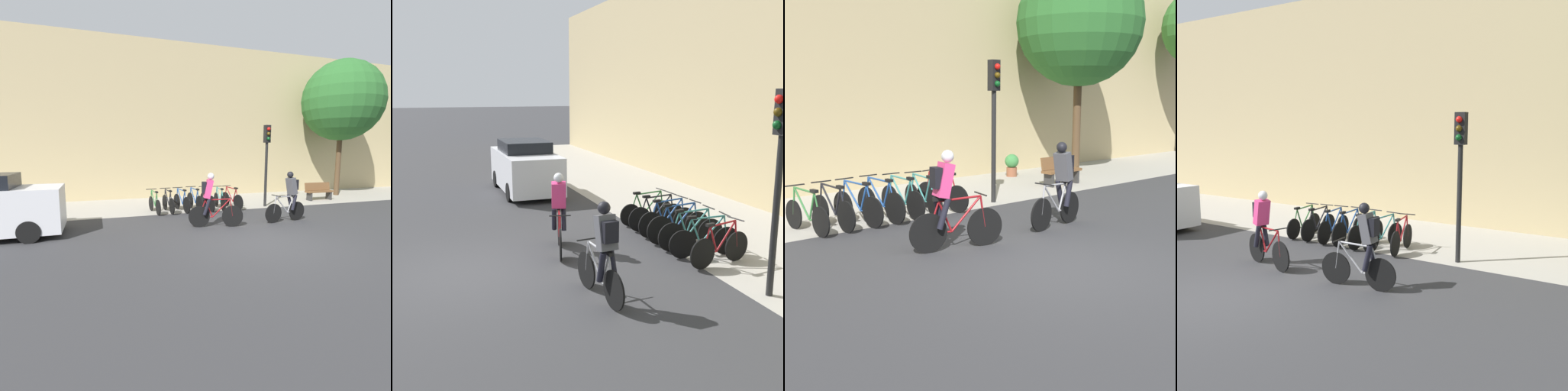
{
  "view_description": "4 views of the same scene",
  "coord_description": "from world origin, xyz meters",
  "views": [
    {
      "loc": [
        -4.33,
        -7.13,
        2.49
      ],
      "look_at": [
        -0.69,
        4.03,
        0.78
      ],
      "focal_mm": 28.0,
      "sensor_mm": 36.0,
      "label": 1
    },
    {
      "loc": [
        9.55,
        -0.92,
        3.6
      ],
      "look_at": [
        1.17,
        2.06,
        1.68
      ],
      "focal_mm": 45.0,
      "sensor_mm": 36.0,
      "label": 2
    },
    {
      "loc": [
        -6.61,
        -5.31,
        2.67
      ],
      "look_at": [
        -0.08,
        2.02,
        0.91
      ],
      "focal_mm": 50.0,
      "sensor_mm": 36.0,
      "label": 3
    },
    {
      "loc": [
        7.71,
        -5.9,
        3.31
      ],
      "look_at": [
        0.92,
        4.12,
        1.58
      ],
      "focal_mm": 45.0,
      "sensor_mm": 36.0,
      "label": 4
    }
  ],
  "objects": [
    {
      "name": "cyclist_pink",
      "position": [
        -0.8,
        2.07,
        0.95
      ],
      "size": [
        1.77,
        0.61,
        1.79
      ],
      "color": "black",
      "rests_on": "ground"
    },
    {
      "name": "street_tree_0",
      "position": [
        8.72,
        6.81,
        5.22
      ],
      "size": [
        4.32,
        4.32,
        7.39
      ],
      "color": "#4C3823",
      "rests_on": "ground"
    },
    {
      "name": "cyclist_grey",
      "position": [
        2.18,
        1.99,
        0.95
      ],
      "size": [
        1.72,
        0.49,
        1.78
      ],
      "color": "black",
      "rests_on": "ground"
    },
    {
      "name": "parked_bike_0",
      "position": [
        -2.13,
        4.94,
        0.38
      ],
      "size": [
        0.46,
        1.65,
        0.94
      ],
      "color": "black",
      "rests_on": "ground"
    },
    {
      "name": "parked_bike_5",
      "position": [
        0.72,
        4.94,
        0.39
      ],
      "size": [
        0.46,
        1.69,
        0.95
      ],
      "color": "black",
      "rests_on": "ground"
    },
    {
      "name": "bench",
      "position": [
        6.5,
        5.62,
        0.46
      ],
      "size": [
        1.5,
        0.44,
        0.89
      ],
      "color": "brown",
      "rests_on": "ground"
    },
    {
      "name": "ground",
      "position": [
        0.0,
        0.0,
        0.0
      ],
      "size": [
        200.0,
        200.0,
        0.0
      ],
      "primitive_type": "plane",
      "color": "#333335"
    },
    {
      "name": "parked_bike_6",
      "position": [
        1.29,
        4.95,
        0.39
      ],
      "size": [
        0.48,
        1.61,
        0.96
      ],
      "color": "black",
      "rests_on": "ground"
    },
    {
      "name": "parked_bike_3",
      "position": [
        -0.42,
        4.94,
        0.41
      ],
      "size": [
        0.46,
        1.75,
        0.98
      ],
      "color": "black",
      "rests_on": "ground"
    },
    {
      "name": "potted_plant",
      "position": [
        6.66,
        7.95,
        0.44
      ],
      "size": [
        0.48,
        0.48,
        0.78
      ],
      "color": "brown",
      "rests_on": "ground"
    },
    {
      "name": "parked_bike_2",
      "position": [
        -0.99,
        4.94,
        0.4
      ],
      "size": [
        0.46,
        1.7,
        0.97
      ],
      "color": "black",
      "rests_on": "ground"
    },
    {
      "name": "building_facade",
      "position": [
        0.0,
        9.3,
        4.06
      ],
      "size": [
        44.0,
        0.6,
        8.12
      ],
      "primitive_type": "cube",
      "color": "tan",
      "rests_on": "ground"
    },
    {
      "name": "kerb_strip",
      "position": [
        0.0,
        6.75,
        0.0
      ],
      "size": [
        44.0,
        4.5,
        0.01
      ],
      "primitive_type": "cube",
      "color": "#A39E93",
      "rests_on": "ground"
    },
    {
      "name": "parked_bike_4",
      "position": [
        0.15,
        4.94,
        0.4
      ],
      "size": [
        0.46,
        1.71,
        0.97
      ],
      "color": "black",
      "rests_on": "ground"
    },
    {
      "name": "parked_bike_1",
      "position": [
        -1.56,
        4.94,
        0.39
      ],
      "size": [
        0.46,
        1.66,
        0.96
      ],
      "color": "black",
      "rests_on": "ground"
    },
    {
      "name": "traffic_light_pole",
      "position": [
        2.93,
        4.87,
        2.51
      ],
      "size": [
        0.26,
        0.3,
        3.62
      ],
      "color": "black",
      "rests_on": "ground"
    }
  ]
}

